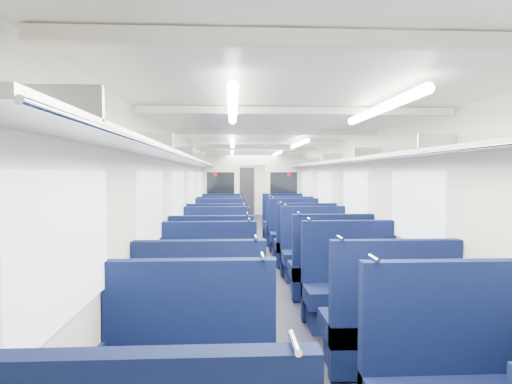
{
  "coord_description": "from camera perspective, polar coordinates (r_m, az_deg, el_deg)",
  "views": [
    {
      "loc": [
        -0.55,
        -9.74,
        1.78
      ],
      "look_at": [
        0.07,
        1.78,
        1.28
      ],
      "focal_mm": 30.89,
      "sensor_mm": 36.0,
      "label": 1
    }
  ],
  "objects": [
    {
      "name": "seat_17",
      "position": [
        10.82,
        4.29,
        -4.94
      ],
      "size": [
        1.12,
        0.62,
        1.25
      ],
      "color": "#0D1842",
      "rests_on": "floor"
    },
    {
      "name": "dado_left",
      "position": [
        9.88,
        -7.93,
        -5.87
      ],
      "size": [
        0.03,
        17.9,
        0.7
      ],
      "primitive_type": "cube",
      "color": "#101737",
      "rests_on": "floor"
    },
    {
      "name": "bulkhead",
      "position": [
        12.23,
        -0.5,
        -0.08
      ],
      "size": [
        2.8,
        0.1,
        2.35
      ],
      "color": "silver",
      "rests_on": "floor"
    },
    {
      "name": "seat_5",
      "position": [
        4.28,
        16.7,
        -16.69
      ],
      "size": [
        1.12,
        0.62,
        1.25
      ],
      "color": "#0D1842",
      "rests_on": "floor"
    },
    {
      "name": "seat_15",
      "position": [
        9.79,
        5.08,
        -5.72
      ],
      "size": [
        1.12,
        0.62,
        1.25
      ],
      "color": "#0D1842",
      "rests_on": "floor"
    },
    {
      "name": "seat_13",
      "position": [
        8.52,
        6.34,
        -6.96
      ],
      "size": [
        1.12,
        0.62,
        1.25
      ],
      "color": "#0D1842",
      "rests_on": "floor"
    },
    {
      "name": "ceiling_fittings",
      "position": [
        9.51,
        0.25,
        5.55
      ],
      "size": [
        2.7,
        16.06,
        0.11
      ],
      "color": "silver",
      "rests_on": "ceiling"
    },
    {
      "name": "seat_10",
      "position": [
        7.39,
        -5.24,
        -8.42
      ],
      "size": [
        1.12,
        0.62,
        1.25
      ],
      "color": "#0D1842",
      "rests_on": "floor"
    },
    {
      "name": "seat_16",
      "position": [
        10.74,
        -4.56,
        -4.99
      ],
      "size": [
        1.12,
        0.62,
        1.25
      ],
      "color": "#0D1842",
      "rests_on": "floor"
    },
    {
      "name": "seat_14",
      "position": [
        9.72,
        -4.72,
        -5.79
      ],
      "size": [
        1.12,
        0.62,
        1.25
      ],
      "color": "#0D1842",
      "rests_on": "floor"
    },
    {
      "name": "seat_11",
      "position": [
        7.53,
        7.62,
        -8.22
      ],
      "size": [
        1.12,
        0.62,
        1.25
      ],
      "color": "#0D1842",
      "rests_on": "floor"
    },
    {
      "name": "seat_18",
      "position": [
        11.85,
        -4.42,
        -4.29
      ],
      "size": [
        1.12,
        0.62,
        1.25
      ],
      "color": "#0D1842",
      "rests_on": "floor"
    },
    {
      "name": "wall_left",
      "position": [
        9.79,
        -8.05,
        -1.09
      ],
      "size": [
        0.02,
        18.0,
        2.35
      ],
      "primitive_type": "cube",
      "color": "beige",
      "rests_on": "floor"
    },
    {
      "name": "end_door",
      "position": [
        18.7,
        -1.4,
        0.1
      ],
      "size": [
        0.75,
        0.06,
        2.0
      ],
      "primitive_type": "cube",
      "color": "black",
      "rests_on": "floor"
    },
    {
      "name": "seat_12",
      "position": [
        8.37,
        -4.98,
        -7.13
      ],
      "size": [
        1.12,
        0.62,
        1.25
      ],
      "color": "#0D1842",
      "rests_on": "floor"
    },
    {
      "name": "seat_4",
      "position": [
        4.11,
        -7.08,
        -17.41
      ],
      "size": [
        1.12,
        0.62,
        1.25
      ],
      "color": "#0D1842",
      "rests_on": "floor"
    },
    {
      "name": "floor",
      "position": [
        9.91,
        0.16,
        -7.86
      ],
      "size": [
        2.8,
        18.0,
        0.01
      ],
      "primitive_type": "cube",
      "color": "black",
      "rests_on": "ground"
    },
    {
      "name": "luggage_rack_right",
      "position": [
        9.9,
        7.2,
        3.58
      ],
      "size": [
        0.36,
        17.4,
        0.18
      ],
      "color": "#B2B5BA",
      "rests_on": "wall_right"
    },
    {
      "name": "wall_right",
      "position": [
        9.95,
        8.24,
        -1.03
      ],
      "size": [
        0.02,
        18.0,
        2.35
      ],
      "primitive_type": "cube",
      "color": "beige",
      "rests_on": "floor"
    },
    {
      "name": "seat_9",
      "position": [
        6.43,
        9.56,
        -10.1
      ],
      "size": [
        1.12,
        0.62,
        1.25
      ],
      "color": "#0D1842",
      "rests_on": "floor"
    },
    {
      "name": "seat_19",
      "position": [
        11.99,
        3.56,
        -4.21
      ],
      "size": [
        1.12,
        0.62,
        1.25
      ],
      "color": "#0D1842",
      "rests_on": "floor"
    },
    {
      "name": "seat_8",
      "position": [
        6.15,
        -5.68,
        -10.66
      ],
      "size": [
        1.12,
        0.62,
        1.25
      ],
      "color": "#0D1842",
      "rests_on": "floor"
    },
    {
      "name": "luggage_rack_left",
      "position": [
        9.76,
        -6.98,
        3.6
      ],
      "size": [
        0.36,
        17.4,
        0.18
      ],
      "color": "#B2B5BA",
      "rests_on": "wall_left"
    },
    {
      "name": "wall_far",
      "position": [
        18.76,
        -1.41,
        0.64
      ],
      "size": [
        2.8,
        0.02,
        2.35
      ],
      "primitive_type": "cube",
      "color": "beige",
      "rests_on": "floor"
    },
    {
      "name": "seat_7",
      "position": [
        5.37,
        12.25,
        -12.65
      ],
      "size": [
        1.12,
        0.62,
        1.25
      ],
      "color": "#0D1842",
      "rests_on": "floor"
    },
    {
      "name": "ceiling",
      "position": [
        9.77,
        0.16,
        5.83
      ],
      "size": [
        2.8,
        18.0,
        0.01
      ],
      "primitive_type": "cube",
      "color": "white",
      "rests_on": "wall_left"
    },
    {
      "name": "seat_6",
      "position": [
        5.18,
        -6.2,
        -13.19
      ],
      "size": [
        1.12,
        0.62,
        1.25
      ],
      "color": "#0D1842",
      "rests_on": "floor"
    },
    {
      "name": "dado_right",
      "position": [
        10.03,
        8.12,
        -5.74
      ],
      "size": [
        0.03,
        17.9,
        0.7
      ],
      "primitive_type": "cube",
      "color": "#101737",
      "rests_on": "floor"
    },
    {
      "name": "windows",
      "position": [
        9.3,
        0.32,
        0.26
      ],
      "size": [
        2.78,
        15.6,
        0.75
      ],
      "color": "white",
      "rests_on": "wall_left"
    }
  ]
}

